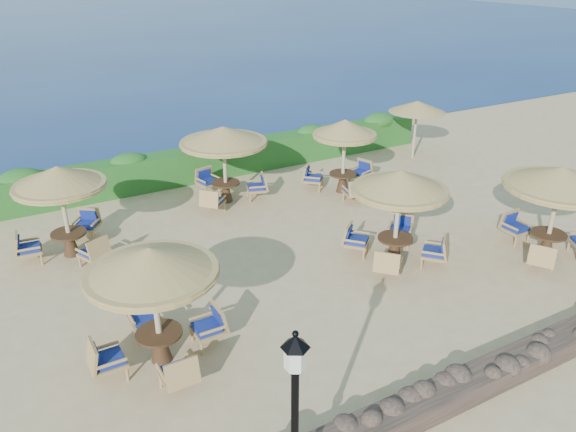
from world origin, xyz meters
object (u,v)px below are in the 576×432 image
Objects in this scene: cafe_set_4 at (224,147)px; cafe_set_0 at (154,287)px; cafe_set_5 at (344,145)px; extra_parasol at (417,107)px; cafe_set_1 at (399,202)px; cafe_set_3 at (61,195)px; cafe_set_2 at (558,192)px.

cafe_set_0 is at bearing -122.73° from cafe_set_4.
cafe_set_4 is 4.17m from cafe_set_5.
extra_parasol is 9.07m from cafe_set_1.
cafe_set_1 is 0.91× the size of cafe_set_4.
cafe_set_1 is at bearing -108.03° from cafe_set_5.
cafe_set_0 and cafe_set_3 have the same top height.
cafe_set_2 and cafe_set_5 have the same top height.
cafe_set_0 is 10.87m from cafe_set_2.
cafe_set_0 is at bearing -171.84° from cafe_set_1.
cafe_set_1 reaches higher than extra_parasol.
cafe_set_1 is 6.54m from cafe_set_4.
extra_parasol is at bearing 2.99° from cafe_set_4.
extra_parasol is 0.89× the size of cafe_set_5.
cafe_set_3 is 1.02× the size of cafe_set_5.
cafe_set_3 is (-0.81, 5.68, 0.04)m from cafe_set_0.
cafe_set_1 and cafe_set_3 have the same top height.
cafe_set_4 is (-8.69, -0.45, -0.23)m from extra_parasol.
extra_parasol is 5.01m from cafe_set_5.
cafe_set_1 is 9.07m from cafe_set_3.
cafe_set_2 is 7.13m from cafe_set_5.
cafe_set_3 and cafe_set_4 have the same top height.
cafe_set_3 is at bearing 148.87° from cafe_set_1.
cafe_set_5 is (8.53, 5.85, -0.04)m from cafe_set_0.
cafe_set_2 is (10.84, -0.89, 0.16)m from cafe_set_0.
cafe_set_2 is (-2.40, -8.42, -0.22)m from extra_parasol.
cafe_set_0 is 10.34m from cafe_set_5.
cafe_set_3 is (-7.76, 4.69, 0.06)m from cafe_set_1.
cafe_set_0 is at bearing -150.36° from extra_parasol.
cafe_set_1 and cafe_set_4 have the same top height.
cafe_set_2 is 1.02× the size of cafe_set_4.
cafe_set_4 and cafe_set_5 have the same top height.
cafe_set_0 is at bearing 175.30° from cafe_set_2.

